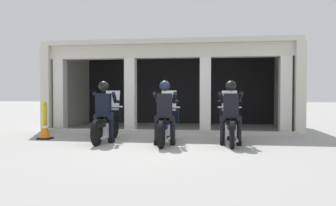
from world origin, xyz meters
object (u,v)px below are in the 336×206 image
bollard_kerbside (45,118)px  police_officer_center (165,107)px  police_officer_right (231,107)px  traffic_cone_flank (45,129)px  motorcycle_right (230,124)px  motorcycle_left (108,122)px  motorcycle_center (167,123)px  police_officer_left (104,106)px

bollard_kerbside → police_officer_center: bearing=-23.9°
police_officer_right → police_officer_center: bearing=-159.6°
police_officer_center → traffic_cone_flank: (-3.46, 0.55, -0.65)m
traffic_cone_flank → motorcycle_right: bearing=-1.0°
police_officer_center → bollard_kerbside: police_officer_center is taller
motorcycle_left → bollard_kerbside: (-2.55, 1.41, -0.00)m
motorcycle_left → police_officer_center: (1.61, -0.43, 0.44)m
police_officer_center → traffic_cone_flank: size_ratio=2.69×
police_officer_center → police_officer_right: 1.62m
police_officer_right → motorcycle_center: bearing=-169.6°
motorcycle_left → bollard_kerbside: bearing=159.7°
police_officer_left → bollard_kerbside: 3.10m
motorcycle_left → police_officer_right: police_officer_right is taller
motorcycle_right → police_officer_right: police_officer_right is taller
motorcycle_center → bollard_kerbside: 4.45m
motorcycle_left → bollard_kerbside: size_ratio=2.03×
police_officer_center → motorcycle_right: (1.61, 0.46, -0.44)m
police_officer_left → traffic_cone_flank: bearing=176.2°
motorcycle_left → motorcycle_right: (3.22, 0.04, 0.00)m
motorcycle_center → traffic_cone_flank: size_ratio=3.46×
motorcycle_left → bollard_kerbside: 2.92m
motorcycle_left → police_officer_center: police_officer_center is taller
police_officer_left → motorcycle_center: police_officer_left is taller
police_officer_center → traffic_cone_flank: 3.56m
police_officer_left → motorcycle_center: 1.68m
police_officer_right → traffic_cone_flank: size_ratio=2.69×
police_officer_right → bollard_kerbside: police_officer_right is taller
motorcycle_right → bollard_kerbside: bearing=-179.4°
motorcycle_center → motorcycle_right: bearing=9.8°
police_officer_right → bollard_kerbside: (-5.77, 1.66, -0.44)m
police_officer_left → motorcycle_center: (1.61, 0.14, -0.44)m
police_officer_center → police_officer_right: bearing=9.8°
traffic_cone_flank → bollard_kerbside: bearing=118.7°
bollard_kerbside → police_officer_right: bearing=-16.0°
police_officer_right → bollard_kerbside: size_ratio=1.58×
motorcycle_center → traffic_cone_flank: 3.48m
motorcycle_right → traffic_cone_flank: motorcycle_right is taller
motorcycle_left → police_officer_left: size_ratio=1.29×
traffic_cone_flank → bollard_kerbside: size_ratio=0.59×
police_officer_right → motorcycle_left: bearing=-170.4°
police_officer_right → traffic_cone_flank: bearing=-170.2°
motorcycle_left → police_officer_center: bearing=-6.3°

